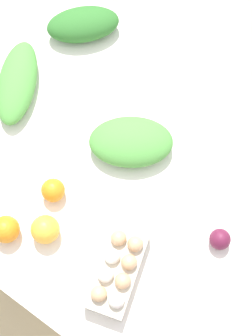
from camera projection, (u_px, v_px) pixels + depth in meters
ground_plane at (126, 224)px, 2.09m from camera, size 8.00×8.00×0.00m
dining_table at (126, 179)px, 1.50m from camera, size 1.48×0.98×0.71m
egg_carton at (118, 270)px, 1.28m from camera, size 0.17×0.27×0.09m
greens_bunch_dandelion at (131, 142)px, 1.41m from camera, size 0.30×0.28×0.08m
greens_bunch_chard at (17, 82)px, 1.49m from camera, size 0.25×0.32×0.07m
greens_bunch_beet_tops at (83, 24)px, 1.56m from camera, size 0.26×0.27×0.09m
beet_root at (220, 239)px, 1.32m from camera, size 0.06×0.06×0.06m
orange_1 at (6, 229)px, 1.33m from camera, size 0.08×0.08×0.08m
orange_2 at (45, 229)px, 1.32m from camera, size 0.08×0.08×0.08m
orange_4 at (53, 190)px, 1.37m from camera, size 0.07×0.07×0.07m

